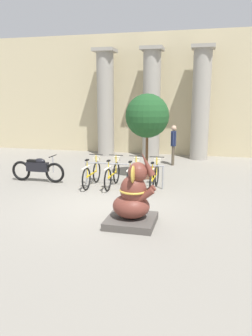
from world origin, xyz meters
TOP-DOWN VIEW (x-y plane):
  - ground_plane at (0.00, 0.00)m, footprint 60.00×60.00m
  - building_facade at (0.00, 8.60)m, footprint 20.00×0.20m
  - column_left at (-2.30, 7.60)m, footprint 1.04×1.04m
  - column_middle at (0.00, 7.60)m, footprint 1.04×1.04m
  - column_right at (2.30, 7.60)m, footprint 1.04×1.04m
  - bike_rack at (0.05, 1.95)m, footprint 2.68×0.05m
  - bicycle_0 at (-0.99, 1.81)m, footprint 0.48×1.74m
  - bicycle_1 at (-0.30, 1.86)m, footprint 0.48×1.74m
  - bicycle_2 at (0.40, 1.86)m, footprint 0.48×1.74m
  - bicycle_3 at (1.09, 1.86)m, footprint 0.48×1.74m
  - elephant_statue at (1.07, -1.19)m, footprint 1.11×1.11m
  - motorcycle at (-3.00, 1.87)m, footprint 1.99×0.55m
  - person_pedestrian at (1.27, 5.86)m, footprint 0.23×0.47m
  - potted_tree at (0.56, 3.38)m, footprint 1.55×1.55m

SIDE VIEW (x-z plane):
  - ground_plane at x=0.00m, z-range 0.00..0.00m
  - bicycle_0 at x=-0.99m, z-range -0.08..0.92m
  - bicycle_1 at x=-0.30m, z-range -0.08..0.92m
  - bicycle_2 at x=0.40m, z-range -0.08..0.92m
  - bicycle_3 at x=1.09m, z-range -0.08..0.92m
  - motorcycle at x=-3.00m, z-range -0.01..0.93m
  - bike_rack at x=0.05m, z-range 0.19..0.96m
  - elephant_statue at x=1.07m, z-range -0.28..1.45m
  - person_pedestrian at x=1.27m, z-range 0.17..1.89m
  - potted_tree at x=0.56m, z-range 0.64..3.66m
  - column_left at x=-2.30m, z-range 0.04..5.20m
  - column_middle at x=0.00m, z-range 0.04..5.20m
  - column_right at x=2.30m, z-range 0.04..5.20m
  - building_facade at x=0.00m, z-range 0.00..6.00m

